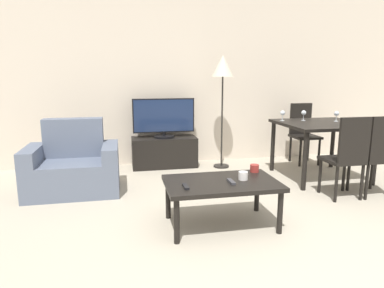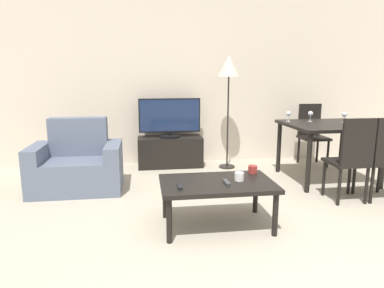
{
  "view_description": "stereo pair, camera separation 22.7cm",
  "coord_description": "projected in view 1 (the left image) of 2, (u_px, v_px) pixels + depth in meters",
  "views": [
    {
      "loc": [
        -1.23,
        -1.9,
        1.4
      ],
      "look_at": [
        -0.47,
        1.76,
        0.65
      ],
      "focal_mm": 32.0,
      "sensor_mm": 36.0,
      "label": 1
    },
    {
      "loc": [
        -1.0,
        -1.94,
        1.4
      ],
      "look_at": [
        -0.47,
        1.76,
        0.65
      ],
      "focal_mm": 32.0,
      "sensor_mm": 36.0,
      "label": 2
    }
  ],
  "objects": [
    {
      "name": "coffee_table",
      "position": [
        222.0,
        186.0,
        3.18
      ],
      "size": [
        1.05,
        0.65,
        0.44
      ],
      "color": "black",
      "rests_on": "ground_plane"
    },
    {
      "name": "cup_white_near",
      "position": [
        254.0,
        168.0,
        3.47
      ],
      "size": [
        0.09,
        0.09,
        0.08
      ],
      "color": "maroon",
      "rests_on": "coffee_table"
    },
    {
      "name": "tv",
      "position": [
        164.0,
        118.0,
        5.21
      ],
      "size": [
        0.94,
        0.32,
        0.6
      ],
      "color": "black",
      "rests_on": "tv_stand"
    },
    {
      "name": "tv_stand",
      "position": [
        164.0,
        152.0,
        5.32
      ],
      "size": [
        0.99,
        0.42,
        0.46
      ],
      "color": "black",
      "rests_on": "ground_plane"
    },
    {
      "name": "remote_secondary",
      "position": [
        186.0,
        186.0,
        2.99
      ],
      "size": [
        0.04,
        0.15,
        0.02
      ],
      "color": "black",
      "rests_on": "coffee_table"
    },
    {
      "name": "armchair",
      "position": [
        73.0,
        168.0,
        4.15
      ],
      "size": [
        1.07,
        0.71,
        0.88
      ],
      "color": "slate",
      "rests_on": "ground_plane"
    },
    {
      "name": "dining_chair_near_right",
      "position": [
        377.0,
        153.0,
        3.93
      ],
      "size": [
        0.4,
        0.4,
        0.96
      ],
      "color": "black",
      "rests_on": "ground_plane"
    },
    {
      "name": "wine_glass_left",
      "position": [
        304.0,
        113.0,
        4.83
      ],
      "size": [
        0.07,
        0.07,
        0.15
      ],
      "color": "silver",
      "rests_on": "dining_table"
    },
    {
      "name": "wall_back",
      "position": [
        198.0,
        79.0,
        5.49
      ],
      "size": [
        7.25,
        0.06,
        2.7
      ],
      "color": "beige",
      "rests_on": "ground_plane"
    },
    {
      "name": "remote_primary",
      "position": [
        231.0,
        182.0,
        3.13
      ],
      "size": [
        0.04,
        0.15,
        0.02
      ],
      "color": "#38383D",
      "rests_on": "coffee_table"
    },
    {
      "name": "wine_glass_right",
      "position": [
        283.0,
        114.0,
        4.81
      ],
      "size": [
        0.07,
        0.07,
        0.15
      ],
      "color": "silver",
      "rests_on": "dining_table"
    },
    {
      "name": "ground_plane",
      "position": [
        312.0,
        284.0,
        2.34
      ],
      "size": [
        18.0,
        18.0,
        0.0
      ],
      "primitive_type": "plane",
      "color": "#B2A893"
    },
    {
      "name": "dining_table",
      "position": [
        322.0,
        129.0,
        4.67
      ],
      "size": [
        1.11,
        1.04,
        0.77
      ],
      "color": "black",
      "rests_on": "ground_plane"
    },
    {
      "name": "dining_chair_near",
      "position": [
        347.0,
        154.0,
        3.86
      ],
      "size": [
        0.4,
        0.4,
        0.96
      ],
      "color": "black",
      "rests_on": "ground_plane"
    },
    {
      "name": "floor_lamp",
      "position": [
        223.0,
        71.0,
        5.05
      ],
      "size": [
        0.32,
        0.32,
        1.7
      ],
      "color": "black",
      "rests_on": "ground_plane"
    },
    {
      "name": "dining_chair_far",
      "position": [
        303.0,
        130.0,
        5.53
      ],
      "size": [
        0.4,
        0.4,
        0.96
      ],
      "color": "black",
      "rests_on": "ground_plane"
    },
    {
      "name": "wine_glass_center",
      "position": [
        337.0,
        114.0,
        4.74
      ],
      "size": [
        0.07,
        0.07,
        0.15
      ],
      "color": "silver",
      "rests_on": "dining_table"
    },
    {
      "name": "cup_colored_far",
      "position": [
        243.0,
        176.0,
        3.21
      ],
      "size": [
        0.09,
        0.09,
        0.08
      ],
      "color": "white",
      "rests_on": "coffee_table"
    }
  ]
}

